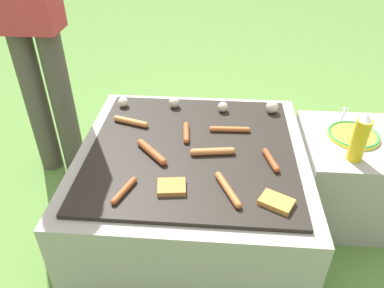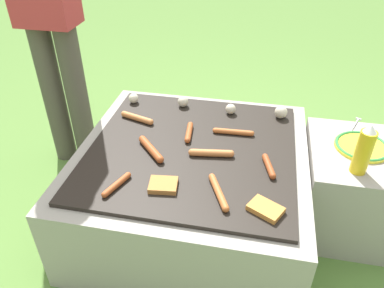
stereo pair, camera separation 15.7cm
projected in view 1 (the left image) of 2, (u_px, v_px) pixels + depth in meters
The scene contains 17 objects.
ground_plane at pixel (192, 217), 1.82m from camera, with size 14.00×14.00×0.00m, color #567F38.
grill at pixel (192, 185), 1.70m from camera, with size 0.97×0.97×0.42m.
side_ledge at pixel (343, 176), 1.76m from camera, with size 0.42×0.48×0.42m.
sausage_back_center at pixel (152, 152), 1.53m from camera, with size 0.14×0.16×0.03m.
sausage_back_left at pixel (186, 133), 1.66m from camera, with size 0.04×0.15×0.03m.
sausage_mid_right at pixel (213, 152), 1.54m from camera, with size 0.19×0.05×0.03m.
sausage_front_right at pixel (271, 160), 1.49m from camera, with size 0.06×0.14×0.03m.
sausage_front_left at pixel (228, 189), 1.35m from camera, with size 0.10×0.18×0.03m.
sausage_back_right at pixel (124, 190), 1.35m from camera, with size 0.07×0.14×0.02m.
sausage_mid_left at pixel (230, 129), 1.68m from camera, with size 0.19×0.03×0.02m.
sausage_front_center at pixel (131, 122), 1.73m from camera, with size 0.17×0.07×0.03m.
bread_slice_center at pixel (276, 202), 1.30m from camera, with size 0.14×0.12×0.02m.
bread_slice_right at pixel (172, 187), 1.37m from camera, with size 0.11×0.10×0.02m.
mushroom_row at pixel (208, 105), 1.84m from camera, with size 0.79×0.08×0.06m.
plate_colorful at pixel (353, 135), 1.65m from camera, with size 0.22×0.22×0.02m.
condiment_bottle at pixel (360, 138), 1.46m from camera, with size 0.06×0.06×0.21m.
fork_utensil at pixel (342, 117), 1.78m from camera, with size 0.10×0.20×0.01m.
Camera 1 is at (0.10, -1.28, 1.34)m, focal length 35.00 mm.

